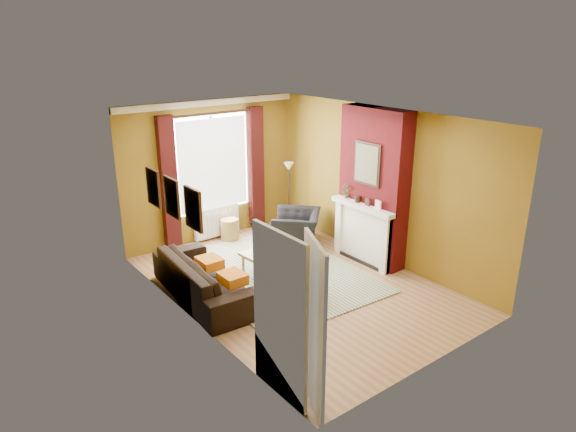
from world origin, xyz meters
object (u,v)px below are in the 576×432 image
object	(u,v)px
armchair	(297,228)
wicker_stool	(230,230)
coffee_table	(276,261)
sofa	(205,278)
floor_lamp	(289,177)

from	to	relation	value
armchair	wicker_stool	distance (m)	1.38
armchair	coffee_table	bearing A→B (deg)	-5.34
sofa	wicker_stool	size ratio (longest dim) A/B	4.94
coffee_table	wicker_stool	size ratio (longest dim) A/B	2.88
wicker_stool	coffee_table	bearing A→B (deg)	-99.97
sofa	floor_lamp	world-z (taller)	floor_lamp
armchair	floor_lamp	world-z (taller)	floor_lamp
sofa	floor_lamp	xyz separation A→B (m)	(2.92, 1.63, 0.82)
coffee_table	wicker_stool	xyz separation A→B (m)	(0.37, 2.12, -0.16)
coffee_table	wicker_stool	distance (m)	2.16
armchair	wicker_stool	bearing A→B (deg)	-92.03
coffee_table	wicker_stool	world-z (taller)	wicker_stool
armchair	wicker_stool	size ratio (longest dim) A/B	2.18
sofa	coffee_table	xyz separation A→B (m)	(1.20, -0.27, 0.05)
armchair	coffee_table	size ratio (longest dim) A/B	0.76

